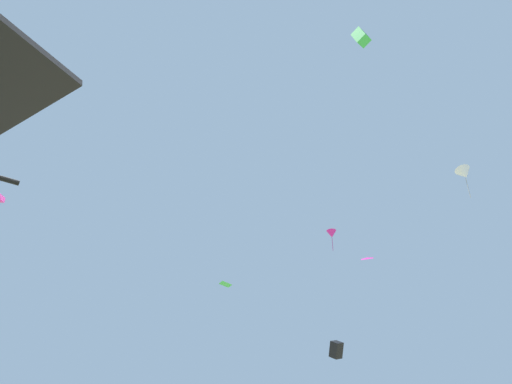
{
  "coord_description": "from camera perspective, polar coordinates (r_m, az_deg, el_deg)",
  "views": [
    {
      "loc": [
        2.12,
        -0.59,
        1.12
      ],
      "look_at": [
        0.12,
        2.36,
        2.99
      ],
      "focal_mm": 31.07,
      "sensor_mm": 36.0,
      "label": 1
    }
  ],
  "objects": [
    {
      "name": "distant_kite_magenta_high_right",
      "position": [
        37.18,
        9.71,
        -5.36
      ],
      "size": [
        0.87,
        0.88,
        1.8
      ],
      "color": "#DB2393"
    },
    {
      "name": "distant_kite_white_low_right",
      "position": [
        35.83,
        25.25,
        2.16
      ],
      "size": [
        1.41,
        1.34,
        2.59
      ],
      "color": "white"
    },
    {
      "name": "distant_kite_green_low_left",
      "position": [
        20.5,
        -3.92,
        -11.71
      ],
      "size": [
        0.61,
        0.59,
        0.23
      ],
      "color": "green"
    },
    {
      "name": "distant_kite_black_high_left",
      "position": [
        20.82,
        10.29,
        -19.34
      ],
      "size": [
        0.72,
        0.66,
        0.85
      ],
      "color": "black"
    },
    {
      "name": "distant_kite_magenta_mid_left",
      "position": [
        28.34,
        14.12,
        -8.25
      ],
      "size": [
        1.0,
        0.93,
        0.48
      ],
      "color": "#DB2393"
    },
    {
      "name": "distant_kite_green_mid_right",
      "position": [
        23.73,
        13.37,
        18.8
      ],
      "size": [
        0.91,
        0.73,
        1.03
      ],
      "color": "green"
    }
  ]
}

